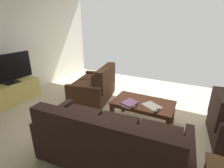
{
  "coord_description": "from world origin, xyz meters",
  "views": [
    {
      "loc": [
        -1.11,
        2.58,
        1.86
      ],
      "look_at": [
        0.18,
        0.06,
        0.79
      ],
      "focal_mm": 27.02,
      "sensor_mm": 36.0,
      "label": 1
    }
  ],
  "objects_px": {
    "sofa_main": "(109,142)",
    "loveseat_near": "(95,87)",
    "flat_tv": "(9,68)",
    "book_stack": "(130,103)",
    "coffee_table": "(143,105)",
    "tv_remote": "(157,111)",
    "loose_magazine": "(152,106)",
    "tv_stand": "(15,93)"
  },
  "relations": [
    {
      "from": "loveseat_near",
      "to": "coffee_table",
      "type": "height_order",
      "value": "loveseat_near"
    },
    {
      "from": "sofa_main",
      "to": "coffee_table",
      "type": "height_order",
      "value": "sofa_main"
    },
    {
      "from": "loveseat_near",
      "to": "coffee_table",
      "type": "relative_size",
      "value": 1.21
    },
    {
      "from": "book_stack",
      "to": "coffee_table",
      "type": "bearing_deg",
      "value": -129.49
    },
    {
      "from": "sofa_main",
      "to": "book_stack",
      "type": "height_order",
      "value": "sofa_main"
    },
    {
      "from": "tv_stand",
      "to": "book_stack",
      "type": "relative_size",
      "value": 3.72
    },
    {
      "from": "sofa_main",
      "to": "tv_remote",
      "type": "relative_size",
      "value": 12.26
    },
    {
      "from": "coffee_table",
      "to": "loose_magazine",
      "type": "distance_m",
      "value": 0.21
    },
    {
      "from": "coffee_table",
      "to": "tv_remote",
      "type": "xyz_separation_m",
      "value": [
        -0.3,
        0.23,
        0.08
      ]
    },
    {
      "from": "book_stack",
      "to": "sofa_main",
      "type": "bearing_deg",
      "value": 95.7
    },
    {
      "from": "flat_tv",
      "to": "book_stack",
      "type": "xyz_separation_m",
      "value": [
        -2.83,
        -0.28,
        -0.36
      ]
    },
    {
      "from": "tv_remote",
      "to": "loose_magazine",
      "type": "distance_m",
      "value": 0.19
    },
    {
      "from": "sofa_main",
      "to": "flat_tv",
      "type": "bearing_deg",
      "value": -12.63
    },
    {
      "from": "tv_stand",
      "to": "flat_tv",
      "type": "height_order",
      "value": "flat_tv"
    },
    {
      "from": "coffee_table",
      "to": "loose_magazine",
      "type": "xyz_separation_m",
      "value": [
        -0.18,
        0.08,
        0.07
      ]
    },
    {
      "from": "flat_tv",
      "to": "book_stack",
      "type": "distance_m",
      "value": 2.87
    },
    {
      "from": "flat_tv",
      "to": "tv_remote",
      "type": "xyz_separation_m",
      "value": [
        -3.32,
        -0.27,
        -0.37
      ]
    },
    {
      "from": "coffee_table",
      "to": "book_stack",
      "type": "relative_size",
      "value": 3.44
    },
    {
      "from": "tv_remote",
      "to": "loose_magazine",
      "type": "bearing_deg",
      "value": -50.05
    },
    {
      "from": "book_stack",
      "to": "flat_tv",
      "type": "bearing_deg",
      "value": 5.69
    },
    {
      "from": "flat_tv",
      "to": "coffee_table",
      "type": "bearing_deg",
      "value": -170.55
    },
    {
      "from": "loveseat_near",
      "to": "tv_remote",
      "type": "height_order",
      "value": "loveseat_near"
    },
    {
      "from": "tv_stand",
      "to": "tv_remote",
      "type": "relative_size",
      "value": 7.2
    },
    {
      "from": "flat_tv",
      "to": "loose_magazine",
      "type": "xyz_separation_m",
      "value": [
        -3.19,
        -0.42,
        -0.38
      ]
    },
    {
      "from": "sofa_main",
      "to": "loveseat_near",
      "type": "height_order",
      "value": "sofa_main"
    },
    {
      "from": "coffee_table",
      "to": "tv_remote",
      "type": "relative_size",
      "value": 6.64
    },
    {
      "from": "coffee_table",
      "to": "loose_magazine",
      "type": "bearing_deg",
      "value": 155.55
    },
    {
      "from": "sofa_main",
      "to": "flat_tv",
      "type": "height_order",
      "value": "flat_tv"
    },
    {
      "from": "loveseat_near",
      "to": "tv_remote",
      "type": "xyz_separation_m",
      "value": [
        -1.65,
        0.7,
        0.11
      ]
    },
    {
      "from": "tv_stand",
      "to": "loose_magazine",
      "type": "xyz_separation_m",
      "value": [
        -3.19,
        -0.42,
        0.22
      ]
    },
    {
      "from": "sofa_main",
      "to": "book_stack",
      "type": "bearing_deg",
      "value": -84.3
    },
    {
      "from": "tv_stand",
      "to": "flat_tv",
      "type": "relative_size",
      "value": 1.1
    },
    {
      "from": "sofa_main",
      "to": "loose_magazine",
      "type": "height_order",
      "value": "sofa_main"
    },
    {
      "from": "book_stack",
      "to": "loveseat_near",
      "type": "bearing_deg",
      "value": -30.77
    },
    {
      "from": "sofa_main",
      "to": "loveseat_near",
      "type": "relative_size",
      "value": 1.53
    },
    {
      "from": "coffee_table",
      "to": "tv_stand",
      "type": "relative_size",
      "value": 0.92
    },
    {
      "from": "sofa_main",
      "to": "tv_stand",
      "type": "bearing_deg",
      "value": -12.67
    },
    {
      "from": "coffee_table",
      "to": "tv_stand",
      "type": "bearing_deg",
      "value": 9.41
    },
    {
      "from": "book_stack",
      "to": "loose_magazine",
      "type": "height_order",
      "value": "book_stack"
    },
    {
      "from": "tv_stand",
      "to": "coffee_table",
      "type": "bearing_deg",
      "value": -170.59
    },
    {
      "from": "loose_magazine",
      "to": "sofa_main",
      "type": "bearing_deg",
      "value": -161.69
    },
    {
      "from": "loose_magazine",
      "to": "flat_tv",
      "type": "bearing_deg",
      "value": 129.76
    }
  ]
}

